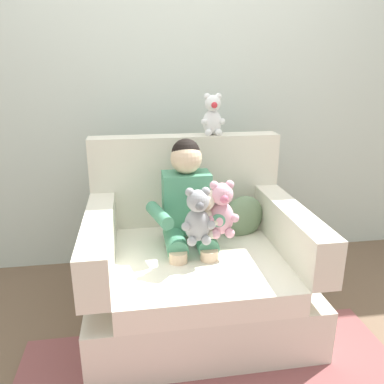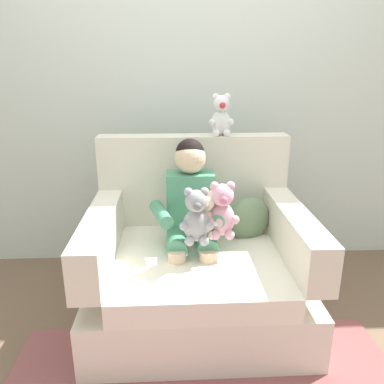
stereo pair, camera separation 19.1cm
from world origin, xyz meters
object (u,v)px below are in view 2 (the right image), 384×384
at_px(plush_cream, 205,216).
at_px(throw_pillow, 249,219).
at_px(seated_child, 191,209).
at_px(plush_pink, 222,211).
at_px(plush_grey, 196,217).
at_px(plush_white_on_backrest, 221,116).
at_px(armchair, 197,264).

xyz_separation_m(plush_cream, throw_pillow, (0.28, 0.24, -0.13)).
height_order(seated_child, plush_pink, seated_child).
distance_m(plush_grey, plush_cream, 0.08).
bearing_deg(plush_white_on_backrest, seated_child, -106.60).
relative_size(seated_child, throw_pillow, 3.17).
distance_m(seated_child, plush_grey, 0.20).
bearing_deg(plush_pink, throw_pillow, 63.64).
xyz_separation_m(seated_child, plush_pink, (0.15, -0.14, 0.03)).
bearing_deg(plush_pink, plush_grey, -142.42).
height_order(seated_child, plush_cream, seated_child).
relative_size(armchair, throw_pillow, 4.39).
distance_m(plush_pink, plush_white_on_backrest, 0.63).
relative_size(plush_cream, plush_white_on_backrest, 1.02).
height_order(plush_grey, plush_white_on_backrest, plush_white_on_backrest).
height_order(armchair, plush_white_on_backrest, plush_white_on_backrest).
bearing_deg(armchair, throw_pillow, 23.51).
relative_size(plush_grey, plush_pink, 0.97).
height_order(seated_child, throw_pillow, seated_child).
distance_m(plush_white_on_backrest, throw_pillow, 0.63).
distance_m(plush_grey, plush_white_on_backrest, 0.70).
bearing_deg(throw_pillow, seated_child, -163.79).
bearing_deg(armchair, plush_cream, -72.68).
distance_m(armchair, plush_cream, 0.35).
bearing_deg(seated_child, throw_pillow, 13.38).
bearing_deg(armchair, plush_white_on_backrest, 65.59).
bearing_deg(seated_child, plush_white_on_backrest, 56.16).
bearing_deg(plush_grey, armchair, 80.76).
relative_size(plush_pink, throw_pillow, 1.13).
bearing_deg(plush_cream, seated_child, 135.50).
height_order(plush_pink, plush_white_on_backrest, plush_white_on_backrest).
bearing_deg(throw_pillow, plush_grey, -137.30).
bearing_deg(seated_child, plush_cream, -68.15).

